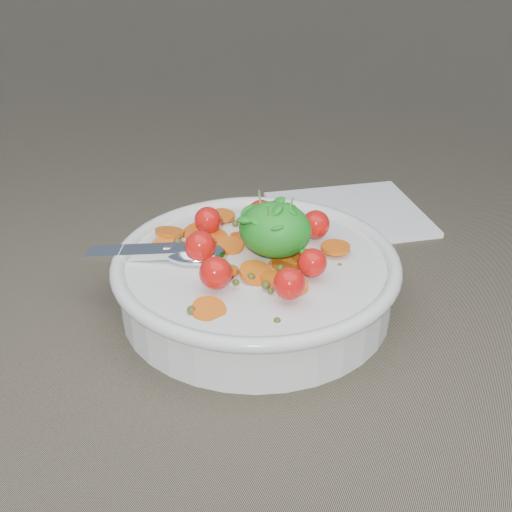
% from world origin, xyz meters
% --- Properties ---
extents(ground, '(6.00, 6.00, 0.00)m').
position_xyz_m(ground, '(0.00, 0.00, 0.00)').
color(ground, '#6D624E').
rests_on(ground, ground).
extents(bowl, '(0.28, 0.26, 0.11)m').
position_xyz_m(bowl, '(-0.03, 0.00, 0.03)').
color(bowl, silver).
rests_on(bowl, ground).
extents(napkin, '(0.23, 0.22, 0.01)m').
position_xyz_m(napkin, '(0.00, 0.22, 0.00)').
color(napkin, white).
rests_on(napkin, ground).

